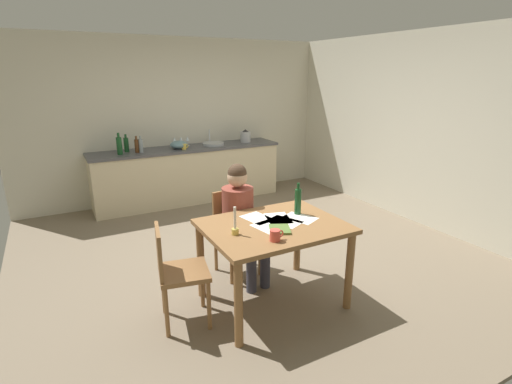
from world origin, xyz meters
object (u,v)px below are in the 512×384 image
object	(u,v)px
bottle_wine_red	(137,146)
wine_glass_near_sink	(187,139)
stovetop_kettle	(245,136)
wine_glass_back_left	(174,140)
dining_table	(273,236)
bottle_oil	(119,145)
bottle_sauce	(141,146)
bottle_vinegar	(126,145)
wine_glass_by_kettle	(181,139)
mixing_bowl	(179,145)
person_seated	(241,215)
chair_at_table	(234,228)
teacup_on_counter	(184,146)
coffee_mug	(275,235)
candlestick	(235,227)
sink_unit	(213,144)
wine_bottle_on_table	(298,201)
book_magazine	(280,229)
chair_side_empty	(176,270)

from	to	relation	value
bottle_wine_red	wine_glass_near_sink	xyz separation A→B (m)	(0.86, 0.22, 0.00)
stovetop_kettle	wine_glass_back_left	bearing A→B (deg)	172.95
dining_table	bottle_oil	distance (m)	3.26
dining_table	bottle_sauce	world-z (taller)	bottle_sauce
dining_table	wine_glass_near_sink	size ratio (longest dim) A/B	7.85
bottle_vinegar	wine_glass_by_kettle	xyz separation A→B (m)	(0.88, 0.08, -0.00)
mixing_bowl	bottle_wine_red	bearing A→B (deg)	-178.54
person_seated	bottle_vinegar	xyz separation A→B (m)	(-0.58, 2.74, 0.33)
chair_at_table	teacup_on_counter	xyz separation A→B (m)	(0.26, 2.38, 0.45)
bottle_wine_red	bottle_sauce	xyz separation A→B (m)	(0.06, -0.03, 0.00)
person_seated	coffee_mug	world-z (taller)	person_seated
candlestick	wine_glass_near_sink	bearing A→B (deg)	77.61
candlestick	bottle_sauce	size ratio (longest dim) A/B	0.95
stovetop_kettle	wine_glass_by_kettle	distance (m)	1.12
bottle_sauce	mixing_bowl	bearing A→B (deg)	4.14
candlestick	bottle_vinegar	xyz separation A→B (m)	(-0.24, 3.35, 0.17)
sink_unit	wine_glass_back_left	distance (m)	0.63
candlestick	wine_bottle_on_table	world-z (taller)	wine_bottle_on_table
wine_bottle_on_table	sink_unit	size ratio (longest dim) A/B	0.84
person_seated	bottle_oil	size ratio (longest dim) A/B	3.76
wine_glass_by_kettle	chair_at_table	bearing A→B (deg)	-96.48
book_magazine	wine_glass_near_sink	world-z (taller)	wine_glass_near_sink
candlestick	wine_glass_by_kettle	world-z (taller)	wine_glass_by_kettle
wine_bottle_on_table	teacup_on_counter	bearing A→B (deg)	92.49
book_magazine	sink_unit	world-z (taller)	sink_unit
chair_at_table	wine_glass_near_sink	world-z (taller)	wine_glass_near_sink
candlestick	wine_bottle_on_table	distance (m)	0.75
bottle_vinegar	bottle_wine_red	size ratio (longest dim) A/B	1.07
dining_table	bottle_oil	xyz separation A→B (m)	(-0.75, 3.15, 0.38)
sink_unit	bottle_oil	size ratio (longest dim) A/B	1.13
person_seated	bottle_vinegar	size ratio (longest dim) A/B	4.48
bottle_sauce	book_magazine	bearing A→B (deg)	-82.70
chair_at_table	sink_unit	world-z (taller)	sink_unit
dining_table	wine_glass_back_left	bearing A→B (deg)	87.60
bottle_vinegar	teacup_on_counter	xyz separation A→B (m)	(0.83, -0.22, -0.07)
dining_table	teacup_on_counter	size ratio (longest dim) A/B	11.32
stovetop_kettle	wine_glass_by_kettle	bearing A→B (deg)	172.27
person_seated	bottle_sauce	size ratio (longest dim) A/B	4.73
sink_unit	bottle_wine_red	distance (m)	1.26
bottle_sauce	wine_glass_back_left	world-z (taller)	bottle_sauce
sink_unit	bottle_wine_red	bearing A→B (deg)	-176.79
bottle_sauce	stovetop_kettle	size ratio (longest dim) A/B	1.15
teacup_on_counter	sink_unit	bearing A→B (deg)	15.68
chair_at_table	candlestick	size ratio (longest dim) A/B	3.64
wine_glass_near_sink	chair_side_empty	bearing A→B (deg)	-110.47
chair_at_table	chair_side_empty	size ratio (longest dim) A/B	1.00
wine_glass_back_left	chair_side_empty	bearing A→B (deg)	-107.04
person_seated	bottle_vinegar	distance (m)	2.83
person_seated	book_magazine	distance (m)	0.71
sink_unit	wine_glass_near_sink	xyz separation A→B (m)	(-0.39, 0.15, 0.09)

